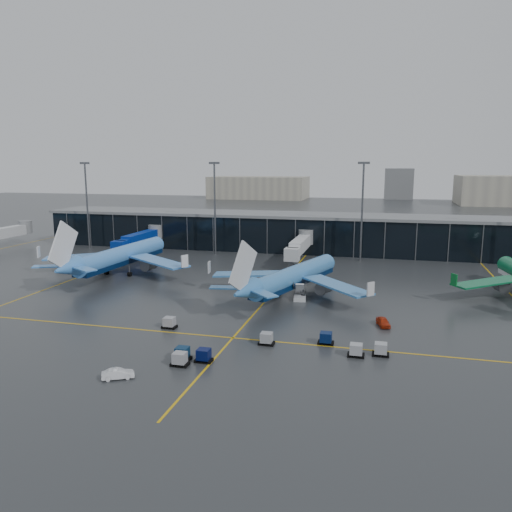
% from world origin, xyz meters
% --- Properties ---
extents(ground, '(600.00, 600.00, 0.00)m').
position_xyz_m(ground, '(0.00, 0.00, 0.00)').
color(ground, '#282B2D').
rests_on(ground, ground).
extents(terminal_pier, '(142.00, 17.00, 10.70)m').
position_xyz_m(terminal_pier, '(0.00, 62.00, 5.42)').
color(terminal_pier, black).
rests_on(terminal_pier, ground).
extents(jet_bridges, '(94.00, 27.50, 7.20)m').
position_xyz_m(jet_bridges, '(-35.00, 42.99, 4.55)').
color(jet_bridges, '#595B60').
rests_on(jet_bridges, ground).
extents(flood_masts, '(203.00, 0.50, 25.50)m').
position_xyz_m(flood_masts, '(5.00, 50.00, 13.81)').
color(flood_masts, '#595B60').
rests_on(flood_masts, ground).
extents(distant_hangars, '(260.00, 71.00, 22.00)m').
position_xyz_m(distant_hangars, '(49.94, 270.08, 8.79)').
color(distant_hangars, '#B2AD99').
rests_on(distant_hangars, ground).
extents(taxi_lines, '(220.00, 120.00, 0.02)m').
position_xyz_m(taxi_lines, '(10.00, 10.61, 0.01)').
color(taxi_lines, gold).
rests_on(taxi_lines, ground).
extents(airliner_arkefly, '(41.08, 46.13, 13.52)m').
position_xyz_m(airliner_arkefly, '(-27.30, 20.37, 6.76)').
color(airliner_arkefly, '#448AE0').
rests_on(airliner_arkefly, ground).
extents(airliner_klm_near, '(45.42, 48.57, 12.24)m').
position_xyz_m(airliner_klm_near, '(14.54, 11.03, 6.12)').
color(airliner_klm_near, '#3B7DC2').
rests_on(airliner_klm_near, ground).
extents(baggage_carts, '(33.83, 14.68, 1.70)m').
position_xyz_m(baggage_carts, '(14.77, -19.18, 0.76)').
color(baggage_carts, black).
rests_on(baggage_carts, ground).
extents(mobile_airstair, '(2.62, 3.47, 3.45)m').
position_xyz_m(mobile_airstair, '(16.02, 7.85, 0.77)').
color(mobile_airstair, silver).
rests_on(mobile_airstair, ground).
extents(service_van_red, '(2.58, 4.21, 1.34)m').
position_xyz_m(service_van_red, '(31.12, -4.01, 0.67)').
color(service_van_red, '#AE290D').
rests_on(service_van_red, ground).
extents(service_van_white, '(3.89, 2.98, 1.23)m').
position_xyz_m(service_van_white, '(1.04, -31.77, 0.62)').
color(service_van_white, silver).
rests_on(service_van_white, ground).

